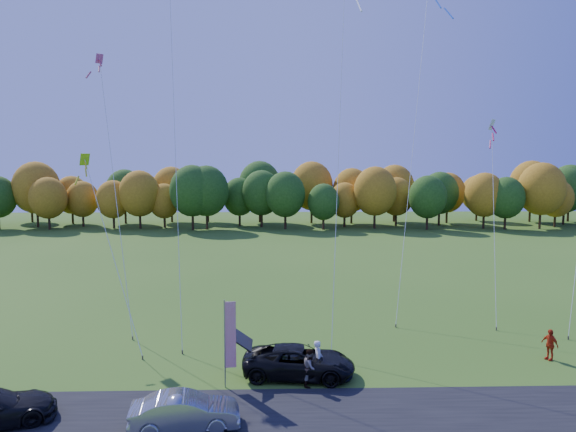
{
  "coord_description": "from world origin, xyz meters",
  "views": [
    {
      "loc": [
        -0.78,
        -22.84,
        10.06
      ],
      "look_at": [
        0.0,
        6.0,
        7.0
      ],
      "focal_mm": 32.0,
      "sensor_mm": 36.0,
      "label": 1
    }
  ],
  "objects_px": {
    "person_east": "(550,344)",
    "feather_flag": "(229,334)",
    "black_suv": "(299,362)",
    "silver_sedan": "(185,412)"
  },
  "relations": [
    {
      "from": "person_east",
      "to": "feather_flag",
      "type": "relative_size",
      "value": 0.4
    },
    {
      "from": "black_suv",
      "to": "feather_flag",
      "type": "distance_m",
      "value": 3.75
    },
    {
      "from": "silver_sedan",
      "to": "person_east",
      "type": "relative_size",
      "value": 2.56
    },
    {
      "from": "black_suv",
      "to": "person_east",
      "type": "distance_m",
      "value": 12.99
    },
    {
      "from": "black_suv",
      "to": "person_east",
      "type": "bearing_deg",
      "value": -75.88
    },
    {
      "from": "black_suv",
      "to": "silver_sedan",
      "type": "xyz_separation_m",
      "value": [
        -4.53,
        -4.63,
        -0.05
      ]
    },
    {
      "from": "black_suv",
      "to": "silver_sedan",
      "type": "relative_size",
      "value": 1.28
    },
    {
      "from": "black_suv",
      "to": "feather_flag",
      "type": "height_order",
      "value": "feather_flag"
    },
    {
      "from": "feather_flag",
      "to": "silver_sedan",
      "type": "bearing_deg",
      "value": -110.87
    },
    {
      "from": "silver_sedan",
      "to": "feather_flag",
      "type": "relative_size",
      "value": 1.02
    }
  ]
}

